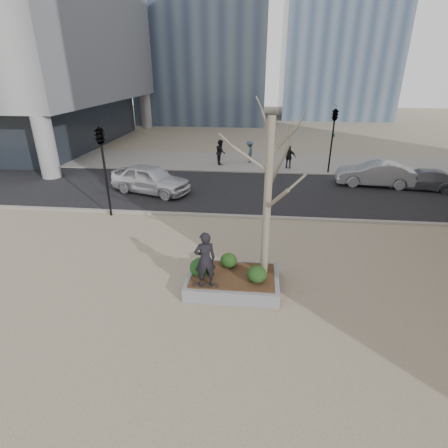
# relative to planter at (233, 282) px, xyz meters

# --- Properties ---
(ground) EXTENTS (120.00, 120.00, 0.00)m
(ground) POSITION_rel_planter_xyz_m (-1.00, 0.00, -0.23)
(ground) COLOR gray
(ground) RESTS_ON ground
(street) EXTENTS (60.00, 8.00, 0.02)m
(street) POSITION_rel_planter_xyz_m (-1.00, 10.00, -0.21)
(street) COLOR black
(street) RESTS_ON ground
(far_sidewalk) EXTENTS (60.00, 6.00, 0.02)m
(far_sidewalk) POSITION_rel_planter_xyz_m (-1.00, 17.00, -0.21)
(far_sidewalk) COLOR gray
(far_sidewalk) RESTS_ON ground
(planter) EXTENTS (3.00, 2.00, 0.45)m
(planter) POSITION_rel_planter_xyz_m (0.00, 0.00, 0.00)
(planter) COLOR gray
(planter) RESTS_ON ground
(planter_mulch) EXTENTS (2.70, 1.70, 0.04)m
(planter_mulch) POSITION_rel_planter_xyz_m (0.00, 0.00, 0.25)
(planter_mulch) COLOR #382314
(planter_mulch) RESTS_ON planter
(sycamore_tree) EXTENTS (2.80, 2.80, 6.60)m
(sycamore_tree) POSITION_rel_planter_xyz_m (1.00, 0.30, 3.56)
(sycamore_tree) COLOR gray
(sycamore_tree) RESTS_ON planter_mulch
(shrub_left) EXTENTS (0.73, 0.73, 0.62)m
(shrub_left) POSITION_rel_planter_xyz_m (-1.02, -0.15, 0.58)
(shrub_left) COLOR black
(shrub_left) RESTS_ON planter_mulch
(shrub_middle) EXTENTS (0.57, 0.57, 0.48)m
(shrub_middle) POSITION_rel_planter_xyz_m (-0.19, 0.50, 0.51)
(shrub_middle) COLOR #173E13
(shrub_middle) RESTS_ON planter_mulch
(shrub_right) EXTENTS (0.63, 0.63, 0.54)m
(shrub_right) POSITION_rel_planter_xyz_m (0.78, -0.31, 0.53)
(shrub_right) COLOR #113514
(shrub_right) RESTS_ON planter_mulch
(skateboard) EXTENTS (0.79, 0.25, 0.08)m
(skateboard) POSITION_rel_planter_xyz_m (-0.79, -0.71, 0.26)
(skateboard) COLOR black
(skateboard) RESTS_ON planter
(skateboarder) EXTENTS (0.76, 0.63, 1.80)m
(skateboarder) POSITION_rel_planter_xyz_m (-0.79, -0.71, 1.20)
(skateboarder) COLOR black
(skateboarder) RESTS_ON skateboard
(police_car) EXTENTS (5.08, 3.33, 1.61)m
(police_car) POSITION_rel_planter_xyz_m (-5.51, 9.17, 0.60)
(police_car) COLOR silver
(police_car) RESTS_ON street
(car_silver) EXTENTS (4.63, 2.04, 1.48)m
(car_silver) POSITION_rel_planter_xyz_m (7.77, 11.87, 0.53)
(car_silver) COLOR gray
(car_silver) RESTS_ON street
(car_third) EXTENTS (4.32, 2.34, 1.19)m
(car_third) POSITION_rel_planter_xyz_m (10.41, 11.52, 0.39)
(car_third) COLOR slate
(car_third) RESTS_ON street
(pedestrian_a) EXTENTS (0.89, 1.03, 1.83)m
(pedestrian_a) POSITION_rel_planter_xyz_m (-2.21, 16.08, 0.71)
(pedestrian_a) COLOR black
(pedestrian_a) RESTS_ON far_sidewalk
(pedestrian_b) EXTENTS (0.80, 1.16, 1.64)m
(pedestrian_b) POSITION_rel_planter_xyz_m (-0.07, 16.85, 0.62)
(pedestrian_b) COLOR #3A5369
(pedestrian_b) RESTS_ON far_sidewalk
(pedestrian_c) EXTENTS (1.00, 0.51, 1.64)m
(pedestrian_c) POSITION_rel_planter_xyz_m (2.81, 15.38, 0.62)
(pedestrian_c) COLOR black
(pedestrian_c) RESTS_ON far_sidewalk
(traffic_light_near) EXTENTS (0.60, 2.48, 4.50)m
(traffic_light_near) POSITION_rel_planter_xyz_m (-6.50, 5.60, 2.02)
(traffic_light_near) COLOR black
(traffic_light_near) RESTS_ON ground
(traffic_light_far) EXTENTS (0.60, 2.48, 4.50)m
(traffic_light_far) POSITION_rel_planter_xyz_m (5.50, 14.60, 2.02)
(traffic_light_far) COLOR black
(traffic_light_far) RESTS_ON ground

